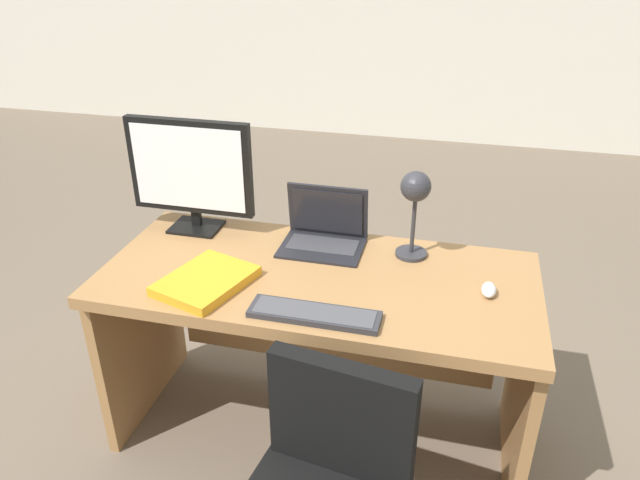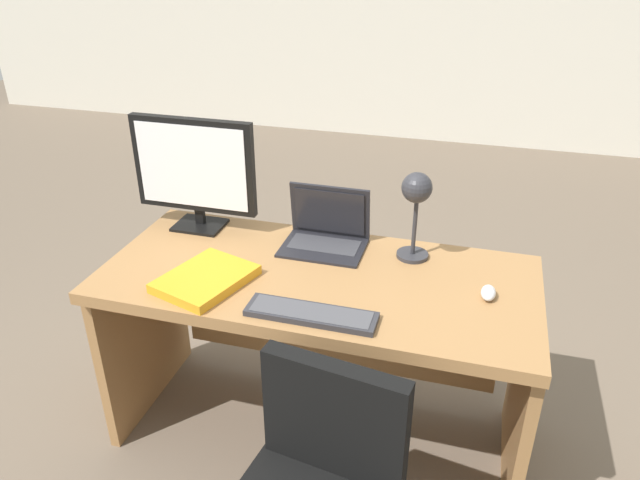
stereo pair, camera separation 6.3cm
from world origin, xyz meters
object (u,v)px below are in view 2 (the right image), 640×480
Objects in this scene: desk_lamp at (416,199)px; book at (206,279)px; desk at (320,315)px; keyboard at (311,314)px; laptop at (327,227)px; mouse at (488,293)px; monitor at (194,169)px.

desk_lamp is 0.92× the size of book.
desk is 0.38m from keyboard.
desk is 4.47× the size of desk_lamp.
laptop is 3.63× the size of mouse.
laptop reaches higher than keyboard.
monitor is 0.89m from desk_lamp.
mouse is at bearing -20.57° from laptop.
monitor is 0.52m from book.
keyboard is at bearing -79.62° from desk.
keyboard is (0.06, -0.31, 0.22)m from desk.
laptop is 0.84× the size of book.
desk_lamp reaches higher than keyboard.
book is (-0.95, -0.18, -0.00)m from mouse.
monitor is at bearing 169.03° from mouse.
monitor reaches higher than desk.
book is at bearing -169.57° from mouse.
monitor reaches higher than laptop.
laptop is 0.53m from book.
mouse is (1.18, -0.23, -0.24)m from monitor.
book is (-0.33, -0.41, -0.05)m from laptop.
monitor is 1.60× the size of laptop.
mouse is 0.23× the size of book.
desk is 0.58m from desk_lamp.
monitor is 0.58m from laptop.
keyboard is (0.64, -0.50, -0.25)m from monitor.
desk is at bearing 30.41° from book.
desk_lamp is 0.80m from book.
monitor is at bearing -179.19° from laptop.
laptop is 0.52m from keyboard.
desk is 0.77m from monitor.
desk is at bearing -81.22° from laptop.
mouse is 0.25× the size of desk_lamp.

